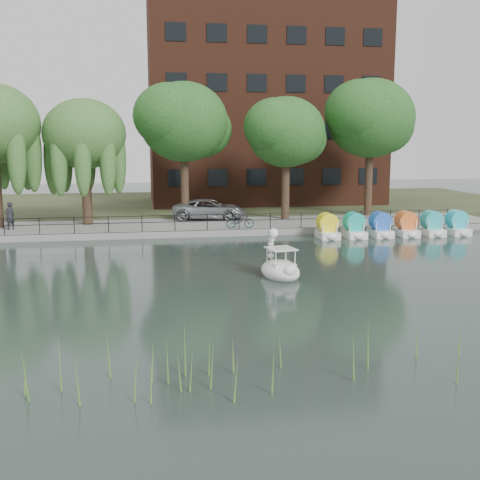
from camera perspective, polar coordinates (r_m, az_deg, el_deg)
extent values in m
plane|color=#333D3B|center=(24.55, 0.40, -4.57)|extent=(120.00, 120.00, 0.00)
cube|color=gray|center=(40.07, -3.56, 1.27)|extent=(40.00, 6.00, 0.40)
cube|color=gray|center=(37.17, -3.08, 0.62)|extent=(40.00, 0.25, 0.40)
cube|color=#47512D|center=(53.91, -5.13, 3.39)|extent=(60.00, 22.00, 0.36)
cylinder|color=black|center=(37.21, -3.13, 2.41)|extent=(32.00, 0.04, 0.04)
cylinder|color=black|center=(37.26, -3.12, 1.80)|extent=(32.00, 0.04, 0.04)
cylinder|color=black|center=(37.27, -3.12, 1.73)|extent=(0.05, 0.05, 1.00)
cube|color=#4C1E16|center=(54.68, 2.25, 13.14)|extent=(20.00, 10.00, 18.00)
cylinder|color=#473323|center=(40.74, -14.31, 4.10)|extent=(0.60, 0.60, 3.80)
ellipsoid|color=#58893F|center=(40.57, -14.55, 9.72)|extent=(5.32, 5.32, 4.52)
cylinder|color=#473323|center=(41.69, -5.25, 4.96)|extent=(0.60, 0.60, 4.50)
ellipsoid|color=#34742C|center=(41.56, -5.35, 11.09)|extent=(6.00, 6.00, 5.10)
cylinder|color=#473323|center=(42.32, 4.33, 4.74)|extent=(0.60, 0.60, 4.05)
ellipsoid|color=#34742C|center=(42.17, 4.40, 10.17)|extent=(5.40, 5.40, 4.59)
cylinder|color=#473323|center=(45.22, 12.08, 5.30)|extent=(0.60, 0.60, 4.72)
ellipsoid|color=#34742C|center=(45.13, 12.30, 11.22)|extent=(6.30, 6.30, 5.36)
imported|color=gray|center=(42.12, -2.90, 3.08)|extent=(3.75, 6.26, 1.63)
imported|color=gray|center=(37.94, 0.01, 1.88)|extent=(0.75, 1.77, 1.00)
imported|color=black|center=(39.84, -20.99, 2.32)|extent=(0.85, 0.84, 1.98)
ellipsoid|color=white|center=(26.42, 3.84, -2.97)|extent=(1.92, 2.65, 0.54)
cube|color=white|center=(26.28, 3.92, -2.43)|extent=(1.16, 1.23, 0.27)
cube|color=white|center=(26.18, 3.90, -0.82)|extent=(1.32, 1.39, 0.05)
ellipsoid|color=white|center=(25.45, 4.77, -2.95)|extent=(0.63, 0.53, 0.50)
sphere|color=white|center=(26.86, 3.19, 0.66)|extent=(0.43, 0.43, 0.43)
cone|color=black|center=(27.12, 2.96, 0.70)|extent=(0.22, 0.26, 0.18)
cylinder|color=yellow|center=(27.01, 3.06, 0.68)|extent=(0.25, 0.13, 0.23)
cube|color=white|center=(36.93, 8.30, 0.50)|extent=(1.15, 1.70, 0.44)
cylinder|color=yellow|center=(36.92, 8.28, 1.64)|extent=(0.90, 1.20, 0.90)
cube|color=white|center=(37.49, 10.77, 0.56)|extent=(1.15, 1.70, 0.44)
cylinder|color=#17B19B|center=(37.47, 10.75, 1.69)|extent=(0.90, 1.20, 0.90)
cube|color=white|center=(38.11, 13.17, 0.63)|extent=(1.15, 1.70, 0.44)
cylinder|color=blue|center=(38.09, 13.15, 1.73)|extent=(0.90, 1.20, 0.90)
cube|color=white|center=(38.79, 15.49, 0.69)|extent=(1.15, 1.70, 0.44)
cylinder|color=orange|center=(38.78, 15.47, 1.77)|extent=(0.90, 1.20, 0.90)
cube|color=white|center=(39.54, 17.72, 0.74)|extent=(1.15, 1.70, 0.44)
cylinder|color=#2BAFB5|center=(39.53, 17.71, 1.81)|extent=(0.90, 1.20, 0.90)
cube|color=white|center=(40.34, 19.87, 0.79)|extent=(1.15, 1.70, 0.44)
cylinder|color=#2AB6CA|center=(40.33, 19.86, 1.84)|extent=(0.90, 1.20, 0.90)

